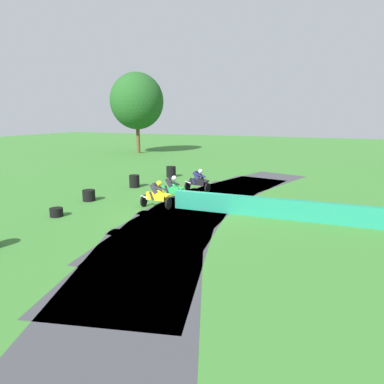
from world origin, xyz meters
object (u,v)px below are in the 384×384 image
object	(u,v)px
tire_stack_mid_b	(89,195)
tire_stack_far	(56,212)
motorcycle_chase_green	(172,189)
tire_stack_mid_a	(134,181)
tire_stack_near	(171,172)
motorcycle_trailing_yellow	(158,195)
motorcycle_lead_black	(199,181)

from	to	relation	value
tire_stack_mid_b	tire_stack_far	distance (m)	3.06
motorcycle_chase_green	tire_stack_mid_a	bearing A→B (deg)	149.60
motorcycle_chase_green	tire_stack_far	distance (m)	6.03
tire_stack_near	motorcycle_chase_green	bearing A→B (deg)	-63.36
motorcycle_trailing_yellow	tire_stack_near	size ratio (longest dim) A/B	2.10
motorcycle_chase_green	motorcycle_lead_black	bearing A→B (deg)	78.63
tire_stack_near	tire_stack_mid_a	bearing A→B (deg)	-96.48
tire_stack_mid_b	tire_stack_mid_a	bearing A→B (deg)	85.09
tire_stack_near	tire_stack_far	xyz separation A→B (m)	(-0.27, -11.41, -0.20)
motorcycle_chase_green	motorcycle_trailing_yellow	bearing A→B (deg)	-89.18
tire_stack_mid_b	motorcycle_trailing_yellow	bearing A→B (deg)	1.99
tire_stack_mid_a	tire_stack_far	world-z (taller)	tire_stack_mid_a
tire_stack_mid_a	tire_stack_far	bearing A→B (deg)	-88.15
motorcycle_lead_black	motorcycle_trailing_yellow	size ratio (longest dim) A/B	1.02
motorcycle_lead_black	tire_stack_mid_a	distance (m)	4.34
motorcycle_chase_green	tire_stack_far	world-z (taller)	motorcycle_chase_green
motorcycle_lead_black	motorcycle_trailing_yellow	world-z (taller)	motorcycle_trailing_yellow
tire_stack_near	motorcycle_trailing_yellow	bearing A→B (deg)	-68.12
tire_stack_near	tire_stack_mid_b	size ratio (longest dim) A/B	1.18
motorcycle_lead_black	tire_stack_far	distance (m)	8.53
motorcycle_trailing_yellow	tire_stack_near	world-z (taller)	motorcycle_trailing_yellow
motorcycle_trailing_yellow	tire_stack_mid_a	size ratio (longest dim) A/B	2.10
motorcycle_lead_black	motorcycle_chase_green	xyz separation A→B (m)	(-0.53, -2.62, -0.02)
motorcycle_chase_green	tire_stack_mid_a	size ratio (longest dim) A/B	2.10
tire_stack_far	motorcycle_lead_black	bearing A→B (deg)	61.32
tire_stack_near	tire_stack_far	size ratio (longest dim) A/B	1.35
motorcycle_lead_black	motorcycle_chase_green	distance (m)	2.67
motorcycle_chase_green	tire_stack_far	bearing A→B (deg)	-126.29
tire_stack_near	tire_stack_mid_b	distance (m)	8.45
motorcycle_trailing_yellow	motorcycle_chase_green	bearing A→B (deg)	90.82
motorcycle_lead_black	tire_stack_mid_b	world-z (taller)	motorcycle_lead_black
motorcycle_lead_black	tire_stack_mid_a	size ratio (longest dim) A/B	2.14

